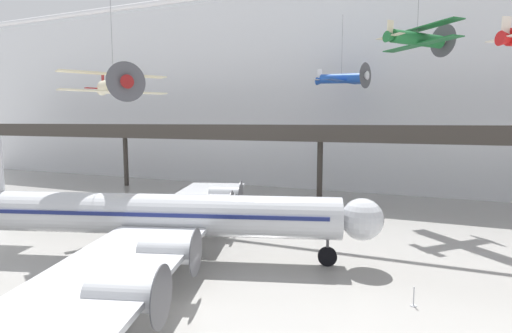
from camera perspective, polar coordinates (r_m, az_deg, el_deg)
name	(u,v)px	position (r m, az deg, el deg)	size (l,w,h in m)	color
ground_plane	(183,304)	(23.25, -10.33, -18.74)	(260.00, 260.00, 0.00)	#9E9B96
hangar_back_wall	(336,91)	(58.93, 11.39, 10.48)	(140.00, 3.00, 28.20)	silver
mezzanine_walkway	(318,138)	(48.94, 8.91, 4.00)	(110.00, 3.20, 9.46)	#38332D
airliner_silver_main	(156,215)	(29.33, -14.06, -6.80)	(30.98, 35.98, 8.84)	silver
suspended_plane_blue_trainer	(341,79)	(51.72, 12.09, 12.15)	(7.27, 8.57, 9.06)	#1E4CAD
suspended_plane_green_biplane	(417,39)	(43.16, 22.04, 16.58)	(7.61, 7.62, 6.70)	#1E6B33
suspended_plane_cream_biplane	(114,86)	(35.58, -19.66, 10.84)	(7.26, 8.03, 11.35)	beige
stanchion_barrier	(414,300)	(24.09, 21.58, -17.32)	(0.36, 0.36, 1.08)	#B2B5BA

